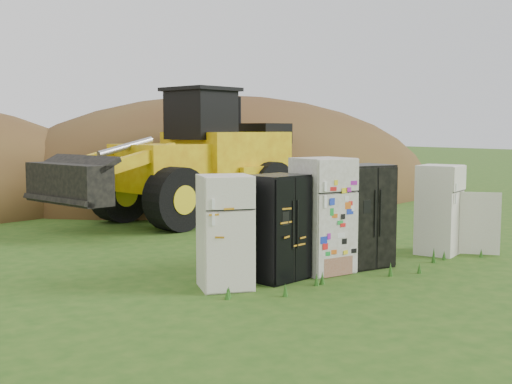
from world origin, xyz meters
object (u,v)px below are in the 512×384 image
Objects in this scene: fridge_leftmost at (225,232)px; fridge_open_door at (439,210)px; wheel_loader at (176,155)px; fridge_dark_mid at (362,216)px; fridge_black_side at (277,227)px; fridge_sticker at (323,215)px.

fridge_leftmost reaches higher than fridge_open_door.
wheel_loader is (-2.25, 6.58, 0.88)m from fridge_open_door.
fridge_dark_mid reaches higher than fridge_leftmost.
fridge_sticker is at bearing -10.73° from fridge_black_side.
fridge_dark_mid reaches higher than fridge_black_side.
fridge_leftmost is 0.89× the size of fridge_sticker.
fridge_black_side is 0.95m from fridge_sticker.
fridge_sticker is 6.63m from wheel_loader.
wheel_loader is (2.52, 6.58, 0.88)m from fridge_leftmost.
fridge_sticker is 1.12× the size of fridge_open_door.
fridge_black_side is 0.87× the size of fridge_sticker.
fridge_leftmost is at bearing -177.95° from fridge_sticker.
fridge_open_door is (2.86, -0.02, -0.10)m from fridge_sticker.
fridge_sticker is 0.27× the size of wheel_loader.
fridge_dark_mid is (2.77, -0.00, 0.04)m from fridge_leftmost.
fridge_leftmost is 1.91m from fridge_sticker.
fridge_black_side is at bearing -116.91° from wheel_loader.
fridge_dark_mid is at bearing -101.42° from wheel_loader.
fridge_black_side is at bearing -176.67° from fridge_dark_mid.
fridge_black_side is at bearing 157.87° from fridge_open_door.
fridge_sticker reaches higher than fridge_dark_mid.
fridge_dark_mid is at bearing 18.18° from fridge_leftmost.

